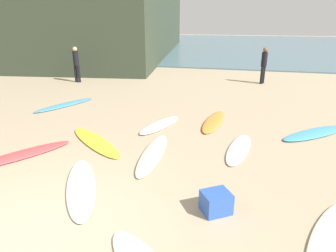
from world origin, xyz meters
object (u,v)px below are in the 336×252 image
(surfboard_6, at_px, (214,121))
(beachgoer_near, at_px, (264,64))
(surfboard_0, at_px, (81,186))
(surfboard_8, at_px, (160,125))
(surfboard_9, at_px, (153,154))
(beachgoer_mid, at_px, (76,62))
(surfboard_3, at_px, (95,142))
(surfboard_10, at_px, (65,105))
(surfboard_1, at_px, (332,238))
(surfboard_2, at_px, (315,133))
(surfboard_5, at_px, (21,155))
(surfboard_4, at_px, (239,149))
(beach_cooler, at_px, (216,202))

(surfboard_6, distance_m, beachgoer_near, 6.99)
(surfboard_0, relative_size, beachgoer_near, 1.30)
(surfboard_0, relative_size, surfboard_8, 1.19)
(surfboard_9, height_order, beachgoer_mid, beachgoer_mid)
(surfboard_3, xyz_separation_m, surfboard_10, (-2.80, 3.01, 0.00))
(surfboard_6, xyz_separation_m, surfboard_10, (-5.74, 0.60, -0.01))
(surfboard_1, height_order, surfboard_10, surfboard_10)
(surfboard_1, relative_size, surfboard_2, 0.88)
(surfboard_5, bearing_deg, surfboard_0, -170.58)
(surfboard_1, distance_m, beachgoer_near, 11.67)
(surfboard_1, bearing_deg, surfboard_2, 105.46)
(surfboard_3, distance_m, surfboard_6, 3.80)
(surfboard_3, distance_m, beachgoer_mid, 8.58)
(surfboard_6, bearing_deg, beachgoer_near, -98.83)
(surfboard_0, relative_size, surfboard_9, 0.96)
(surfboard_0, height_order, surfboard_6, surfboard_6)
(surfboard_4, distance_m, beachgoer_near, 8.75)
(beachgoer_mid, bearing_deg, beach_cooler, 138.42)
(surfboard_2, distance_m, surfboard_9, 4.82)
(surfboard_5, xyz_separation_m, beachgoer_near, (6.11, 10.28, 0.98))
(beachgoer_near, bearing_deg, beach_cooler, 20.66)
(surfboard_6, bearing_deg, surfboard_8, 31.13)
(surfboard_10, xyz_separation_m, beachgoer_near, (7.54, 6.08, 0.98))
(surfboard_3, distance_m, surfboard_4, 3.79)
(beachgoer_near, height_order, beach_cooler, beachgoer_near)
(surfboard_6, xyz_separation_m, beachgoer_mid, (-7.55, 4.76, 0.97))
(surfboard_9, bearing_deg, surfboard_3, 165.19)
(surfboard_0, xyz_separation_m, surfboard_3, (-0.78, 2.14, -0.00))
(surfboard_5, relative_size, surfboard_8, 1.23)
(surfboard_10, xyz_separation_m, beach_cooler, (6.22, -5.27, 0.15))
(surfboard_0, distance_m, surfboard_9, 2.01)
(surfboard_2, relative_size, surfboard_3, 0.96)
(surfboard_8, distance_m, beachgoer_near, 8.21)
(surfboard_2, bearing_deg, beachgoer_near, 148.01)
(surfboard_0, relative_size, beach_cooler, 5.00)
(surfboard_1, distance_m, beachgoer_mid, 13.84)
(beachgoer_mid, relative_size, beach_cooler, 3.84)
(surfboard_9, xyz_separation_m, beachgoer_mid, (-6.34, 7.53, 0.98))
(surfboard_5, bearing_deg, beachgoer_mid, -35.48)
(surfboard_3, height_order, beachgoer_mid, beachgoer_mid)
(surfboard_2, bearing_deg, surfboard_4, -93.57)
(surfboard_2, xyz_separation_m, surfboard_8, (-4.52, -0.40, 0.00))
(surfboard_2, xyz_separation_m, beachgoer_near, (-1.13, 7.02, 0.97))
(surfboard_0, distance_m, surfboard_1, 4.45)
(surfboard_4, distance_m, surfboard_6, 2.13)
(surfboard_1, relative_size, surfboard_6, 0.95)
(beachgoer_mid, bearing_deg, surfboard_4, 149.24)
(surfboard_4, xyz_separation_m, surfboard_10, (-6.56, 2.56, 0.00))
(surfboard_1, distance_m, surfboard_6, 5.44)
(surfboard_6, height_order, surfboard_10, surfboard_6)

